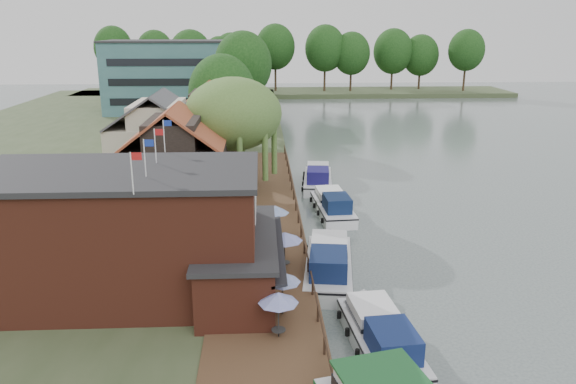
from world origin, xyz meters
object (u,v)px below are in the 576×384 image
object	(u,v)px
cottage_b	(159,137)
umbrella_3	(285,250)
cruiser_1	(329,259)
umbrella_2	(265,263)
cottage_a	(176,160)
cruiser_2	(333,203)
hotel_block	(180,76)
umbrella_1	(282,293)
umbrella_5	(275,221)
pub	(156,232)
umbrella_4	(265,229)
cruiser_3	(318,176)
umbrella_0	(278,315)
cottage_c	(209,121)
willow	(234,136)
cruiser_0	(381,331)

from	to	relation	value
cottage_b	umbrella_3	world-z (taller)	cottage_b
cruiser_1	umbrella_2	bearing A→B (deg)	-138.82
cottage_a	cruiser_2	bearing A→B (deg)	4.18
hotel_block	umbrella_1	size ratio (longest dim) A/B	10.69
cottage_a	cruiser_2	distance (m)	13.67
cottage_a	umbrella_3	xyz separation A→B (m)	(8.28, -12.26, -2.96)
cottage_a	umbrella_5	bearing A→B (deg)	-41.34
hotel_block	cruiser_1	size ratio (longest dim) A/B	2.50
cottage_a	pub	bearing A→B (deg)	-86.19
umbrella_3	umbrella_4	size ratio (longest dim) A/B	1.00
cottage_a	cruiser_1	xyz separation A→B (m)	(11.16, -11.43, -4.01)
pub	cruiser_3	bearing A→B (deg)	64.95
umbrella_0	umbrella_2	distance (m)	6.22
cottage_c	cruiser_3	distance (m)	15.35
umbrella_1	cruiser_1	xyz separation A→B (m)	(3.25, 6.66, -1.05)
umbrella_2	umbrella_3	distance (m)	2.25
umbrella_2	umbrella_3	size ratio (longest dim) A/B	1.00
hotel_block	umbrella_2	size ratio (longest dim) A/B	10.69
umbrella_5	cottage_c	bearing A→B (deg)	104.82
cottage_a	cottage_b	bearing A→B (deg)	106.70
hotel_block	willow	xyz separation A→B (m)	(11.50, -51.00, -0.94)
cottage_b	umbrella_3	size ratio (longest dim) A/B	4.04
umbrella_3	umbrella_5	xyz separation A→B (m)	(-0.43, 5.35, 0.00)
pub	umbrella_5	distance (m)	10.86
pub	willow	world-z (taller)	willow
umbrella_1	cruiser_3	world-z (taller)	umbrella_1
umbrella_4	cruiser_1	size ratio (longest dim) A/B	0.23
cottage_c	umbrella_0	world-z (taller)	cottage_c
cottage_a	umbrella_5	distance (m)	10.87
cottage_b	pub	bearing A→B (deg)	-80.91
umbrella_2	cruiser_3	world-z (taller)	umbrella_2
umbrella_0	umbrella_2	xyz separation A→B (m)	(-0.58, 6.19, 0.00)
pub	umbrella_2	world-z (taller)	pub
pub	willow	bearing A→B (deg)	80.07
cottage_b	umbrella_1	bearing A→B (deg)	-68.77
cruiser_1	cottage_b	bearing A→B (deg)	131.10
cruiser_2	cruiser_3	world-z (taller)	cruiser_3
cottage_b	willow	bearing A→B (deg)	-33.69
cruiser_1	cruiser_3	distance (m)	21.30
cottage_b	cruiser_1	distance (m)	26.00
pub	umbrella_4	bearing A→B (deg)	47.63
cottage_b	umbrella_0	distance (m)	32.29
umbrella_0	cruiser_0	size ratio (longest dim) A/B	0.26
cottage_a	cottage_b	world-z (taller)	same
cruiser_0	cruiser_1	xyz separation A→B (m)	(-1.57, 8.73, 0.12)
hotel_block	umbrella_3	world-z (taller)	hotel_block
cottage_a	cruiser_1	distance (m)	16.47
cottage_b	umbrella_5	world-z (taller)	cottage_b
pub	willow	xyz separation A→B (m)	(3.50, 20.00, 1.56)
umbrella_3	umbrella_0	bearing A→B (deg)	-94.56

